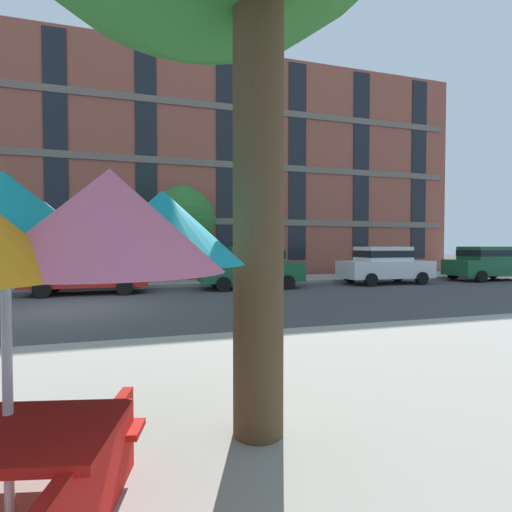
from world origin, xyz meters
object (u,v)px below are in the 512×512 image
sedan_red (87,269)px  patio_umbrella (4,225)px  sedan_green (252,266)px  street_tree_middle (184,217)px  sedan_green_midblock (487,262)px  sedan_white (384,264)px

sedan_red → patio_umbrella: size_ratio=1.43×
sedan_green → street_tree_middle: 4.95m
sedan_green → sedan_green_midblock: bearing=0.0°
sedan_red → sedan_white: same height
sedan_red → street_tree_middle: street_tree_middle is taller
street_tree_middle → sedan_green: bearing=-54.4°
sedan_green → patio_umbrella: size_ratio=1.43×
street_tree_middle → patio_umbrella: (-2.62, -16.25, -1.30)m
sedan_white → patio_umbrella: bearing=-132.8°
sedan_green_midblock → street_tree_middle: bearing=167.0°
sedan_green_midblock → street_tree_middle: street_tree_middle is taller
sedan_green → sedan_green_midblock: 12.87m
sedan_green_midblock → sedan_green: bearing=180.0°
sedan_white → street_tree_middle: size_ratio=0.91×
patio_umbrella → sedan_red: bearing=96.2°
sedan_red → patio_umbrella: 12.82m
sedan_green_midblock → patio_umbrella: size_ratio=1.43×
sedan_white → sedan_green_midblock: same height
sedan_red → sedan_white: size_ratio=1.00×
street_tree_middle → patio_umbrella: bearing=-99.2°
street_tree_middle → patio_umbrella: 16.51m
sedan_green → sedan_white: size_ratio=1.00×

